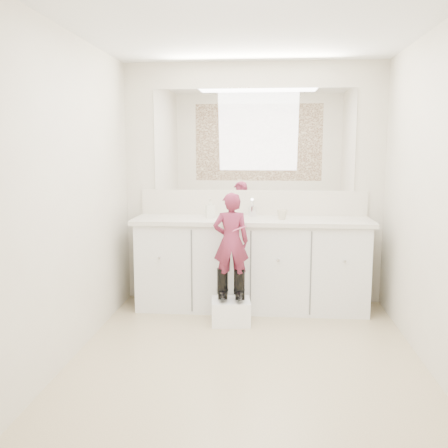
{
  "coord_description": "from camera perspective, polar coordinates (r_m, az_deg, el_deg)",
  "views": [
    {
      "loc": [
        0.14,
        -3.54,
        1.56
      ],
      "look_at": [
        -0.23,
        0.73,
        0.91
      ],
      "focal_mm": 40.0,
      "sensor_mm": 36.0,
      "label": 1
    }
  ],
  "objects": [
    {
      "name": "dot_panel",
      "position": [
        2.06,
        1.06,
        11.2
      ],
      "size": [
        2.0,
        0.01,
        1.2
      ],
      "primitive_type": "cube",
      "color": "#472819",
      "rests_on": "wall_front"
    },
    {
      "name": "ceiling",
      "position": [
        3.64,
        2.8,
        21.99
      ],
      "size": [
        3.0,
        3.0,
        0.0
      ],
      "primitive_type": "plane",
      "rotation": [
        3.14,
        0.0,
        0.0
      ],
      "color": "white",
      "rests_on": "wall_back"
    },
    {
      "name": "backsplash",
      "position": [
        5.06,
        3.31,
        2.46
      ],
      "size": [
        2.28,
        0.03,
        0.25
      ],
      "primitive_type": "cube",
      "color": "beige",
      "rests_on": "countertop"
    },
    {
      "name": "toothbrush",
      "position": [
        4.32,
        1.7,
        -0.55
      ],
      "size": [
        0.14,
        0.03,
        0.06
      ],
      "primitive_type": "cylinder",
      "rotation": [
        0.0,
        1.22,
        0.11
      ],
      "color": "#CA4E7D",
      "rests_on": "toddler"
    },
    {
      "name": "wall_front",
      "position": [
        2.08,
        1.01,
        -1.28
      ],
      "size": [
        2.6,
        0.0,
        2.6
      ],
      "primitive_type": "plane",
      "rotation": [
        -1.57,
        0.0,
        0.0
      ],
      "color": "beige",
      "rests_on": "floor"
    },
    {
      "name": "soap_bottle",
      "position": [
        4.86,
        -1.6,
        1.83
      ],
      "size": [
        0.11,
        0.11,
        0.19
      ],
      "primitive_type": "imported",
      "rotation": [
        0.0,
        0.0,
        0.35
      ],
      "color": "silver",
      "rests_on": "countertop"
    },
    {
      "name": "mirror",
      "position": [
        5.03,
        3.38,
        9.55
      ],
      "size": [
        2.0,
        0.02,
        1.0
      ],
      "primitive_type": "cube",
      "color": "white",
      "rests_on": "wall_back"
    },
    {
      "name": "wall_left",
      "position": [
        3.84,
        -17.14,
        2.9
      ],
      "size": [
        0.0,
        3.0,
        3.0
      ],
      "primitive_type": "plane",
      "rotation": [
        1.57,
        0.0,
        1.57
      ],
      "color": "beige",
      "rests_on": "floor"
    },
    {
      "name": "faucet",
      "position": [
        4.96,
        3.27,
        1.46
      ],
      "size": [
        0.08,
        0.08,
        0.1
      ],
      "primitive_type": "cylinder",
      "color": "silver",
      "rests_on": "countertop"
    },
    {
      "name": "boot_left",
      "position": [
        4.47,
        -0.17,
        -6.88
      ],
      "size": [
        0.12,
        0.2,
        0.29
      ],
      "primitive_type": null,
      "rotation": [
        0.0,
        0.0,
        0.11
      ],
      "color": "black",
      "rests_on": "step_stool"
    },
    {
      "name": "countertop",
      "position": [
        4.8,
        3.2,
        0.39
      ],
      "size": [
        2.28,
        0.58,
        0.04
      ],
      "primitive_type": "cube",
      "color": "beige",
      "rests_on": "vanity_cabinet"
    },
    {
      "name": "floor",
      "position": [
        3.87,
        2.53,
        -15.1
      ],
      "size": [
        3.0,
        3.0,
        0.0
      ],
      "primitive_type": "plane",
      "color": "#968462",
      "rests_on": "ground"
    },
    {
      "name": "toddler",
      "position": [
        4.38,
        0.81,
        -1.99
      ],
      "size": [
        0.34,
        0.24,
        0.86
      ],
      "primitive_type": "imported",
      "rotation": [
        0.0,
        0.0,
        3.25
      ],
      "color": "#AF3660",
      "rests_on": "step_stool"
    },
    {
      "name": "cup",
      "position": [
        4.76,
        6.65,
        1.1
      ],
      "size": [
        0.11,
        0.11,
        0.1
      ],
      "primitive_type": "imported",
      "rotation": [
        0.0,
        0.0,
        -0.05
      ],
      "color": "beige",
      "rests_on": "countertop"
    },
    {
      "name": "step_stool",
      "position": [
        4.54,
        0.79,
        -9.97
      ],
      "size": [
        0.37,
        0.32,
        0.22
      ],
      "primitive_type": "cube",
      "rotation": [
        0.0,
        0.0,
        0.11
      ],
      "color": "white",
      "rests_on": "floor"
    },
    {
      "name": "wall_back",
      "position": [
        5.06,
        3.34,
        4.56
      ],
      "size": [
        2.6,
        0.0,
        2.6
      ],
      "primitive_type": "plane",
      "rotation": [
        1.57,
        0.0,
        0.0
      ],
      "color": "beige",
      "rests_on": "floor"
    },
    {
      "name": "wall_right",
      "position": [
        3.74,
        22.97,
        2.46
      ],
      "size": [
        0.0,
        3.0,
        3.0
      ],
      "primitive_type": "plane",
      "rotation": [
        1.57,
        0.0,
        -1.57
      ],
      "color": "beige",
      "rests_on": "floor"
    },
    {
      "name": "vanity_cabinet",
      "position": [
        4.9,
        3.17,
        -4.74
      ],
      "size": [
        2.2,
        0.55,
        0.85
      ],
      "primitive_type": "cube",
      "color": "silver",
      "rests_on": "floor"
    },
    {
      "name": "boot_right",
      "position": [
        4.46,
        1.76,
        -6.92
      ],
      "size": [
        0.12,
        0.2,
        0.29
      ],
      "primitive_type": null,
      "rotation": [
        0.0,
        0.0,
        0.11
      ],
      "color": "black",
      "rests_on": "step_stool"
    }
  ]
}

